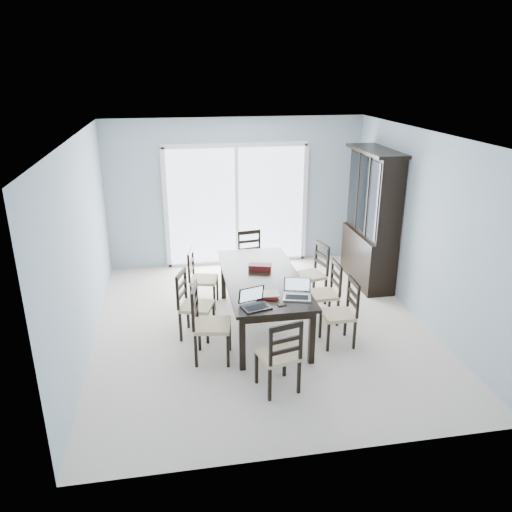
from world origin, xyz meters
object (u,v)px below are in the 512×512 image
(chair_left_mid, at_px, (190,297))
(chair_right_mid, at_px, (329,286))
(laptop_dark, at_px, (256,304))
(laptop_silver, at_px, (297,294))
(chair_left_near, at_px, (204,315))
(chair_end_near, at_px, (281,349))
(game_box, at_px, (260,267))
(cell_phone, at_px, (282,305))
(dining_table, at_px, (262,282))
(chair_end_far, at_px, (251,253))
(chair_right_near, at_px, (345,305))
(chair_right_far, at_px, (315,266))
(china_hutch, at_px, (371,220))
(chair_left_far, at_px, (198,272))
(hot_tub, at_px, (188,223))

(chair_left_mid, bearing_deg, chair_right_mid, 110.69)
(laptop_dark, relative_size, laptop_silver, 0.98)
(chair_left_near, xyz_separation_m, laptop_dark, (0.59, -0.22, 0.21))
(chair_end_near, bearing_deg, game_box, 73.59)
(chair_left_mid, height_order, cell_phone, chair_left_mid)
(laptop_dark, relative_size, game_box, 1.22)
(dining_table, xyz_separation_m, laptop_dark, (-0.24, -0.91, 0.13))
(dining_table, height_order, chair_end_far, chair_end_far)
(chair_right_near, relative_size, game_box, 3.31)
(chair_left_near, relative_size, chair_right_far, 1.05)
(chair_left_near, xyz_separation_m, game_box, (0.84, 0.93, 0.20))
(china_hutch, relative_size, chair_end_far, 2.11)
(chair_left_near, relative_size, chair_left_far, 1.11)
(china_hutch, bearing_deg, chair_left_far, -171.56)
(laptop_dark, bearing_deg, chair_left_far, 91.73)
(chair_right_far, bearing_deg, chair_left_mid, 97.98)
(laptop_dark, relative_size, hot_tub, 0.19)
(laptop_silver, xyz_separation_m, game_box, (-0.28, 0.98, -0.02))
(dining_table, distance_m, chair_end_far, 1.47)
(dining_table, bearing_deg, chair_end_near, -92.66)
(chair_right_near, distance_m, chair_right_mid, 0.62)
(chair_right_mid, bearing_deg, hot_tub, 25.05)
(chair_end_near, relative_size, game_box, 3.39)
(chair_left_near, bearing_deg, chair_end_near, 52.25)
(cell_phone, height_order, hot_tub, hot_tub)
(china_hutch, relative_size, chair_right_far, 2.07)
(chair_left_near, relative_size, chair_right_near, 1.11)
(dining_table, relative_size, china_hutch, 1.00)
(chair_end_far, bearing_deg, dining_table, 78.26)
(cell_phone, bearing_deg, hot_tub, 89.74)
(chair_right_far, xyz_separation_m, laptop_dark, (-1.18, -1.58, 0.24))
(chair_left_far, bearing_deg, chair_end_near, 30.51)
(china_hutch, relative_size, game_box, 7.18)
(chair_right_mid, xyz_separation_m, chair_end_near, (-1.01, -1.53, 0.01))
(dining_table, height_order, game_box, game_box)
(chair_end_far, xyz_separation_m, game_box, (-0.07, -1.22, 0.24))
(laptop_silver, bearing_deg, hot_tub, 119.52)
(dining_table, bearing_deg, hot_tub, 102.92)
(chair_left_near, bearing_deg, cell_phone, 86.89)
(hot_tub, bearing_deg, cell_phone, -78.70)
(chair_end_near, height_order, laptop_silver, chair_end_near)
(chair_right_mid, xyz_separation_m, cell_phone, (-0.87, -0.90, 0.22))
(dining_table, bearing_deg, laptop_dark, -104.68)
(chair_right_far, height_order, laptop_dark, chair_right_far)
(chair_right_far, xyz_separation_m, chair_end_near, (-1.01, -2.19, -0.01))
(chair_left_near, relative_size, laptop_silver, 2.93)
(china_hutch, height_order, laptop_dark, china_hutch)
(dining_table, xyz_separation_m, hot_tub, (-0.83, 3.61, -0.21))
(chair_left_mid, distance_m, hot_tub, 3.68)
(china_hutch, bearing_deg, cell_phone, -132.32)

